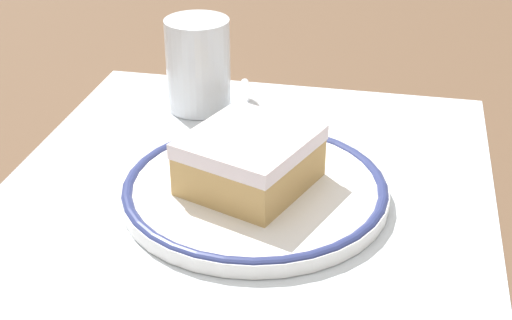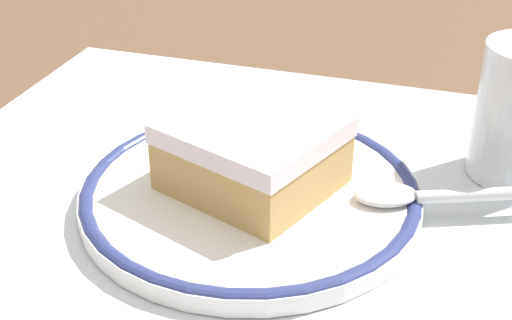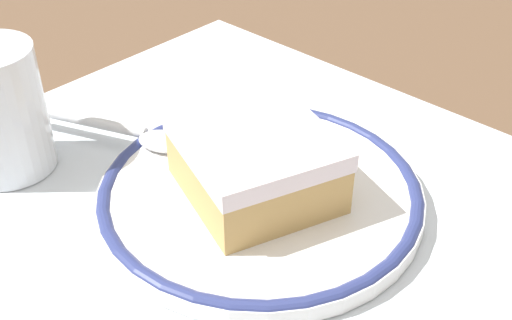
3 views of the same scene
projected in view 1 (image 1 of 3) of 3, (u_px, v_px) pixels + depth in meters
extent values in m
plane|color=brown|center=(242.00, 197.00, 0.58)|extent=(2.40, 2.40, 0.00)
cube|color=silver|center=(242.00, 196.00, 0.58)|extent=(0.45, 0.39, 0.00)
cylinder|color=white|center=(256.00, 189.00, 0.58)|extent=(0.21, 0.21, 0.01)
torus|color=navy|center=(256.00, 185.00, 0.58)|extent=(0.21, 0.21, 0.01)
cube|color=tan|center=(251.00, 164.00, 0.57)|extent=(0.11, 0.11, 0.03)
cube|color=white|center=(251.00, 139.00, 0.56)|extent=(0.12, 0.11, 0.01)
ellipsoid|color=silver|center=(268.00, 133.00, 0.64)|extent=(0.04, 0.04, 0.01)
cylinder|color=silver|center=(253.00, 102.00, 0.70)|extent=(0.09, 0.04, 0.01)
cylinder|color=silver|center=(198.00, 64.00, 0.70)|extent=(0.06, 0.06, 0.09)
cylinder|color=#B7722D|center=(199.00, 90.00, 0.72)|extent=(0.05, 0.05, 0.04)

